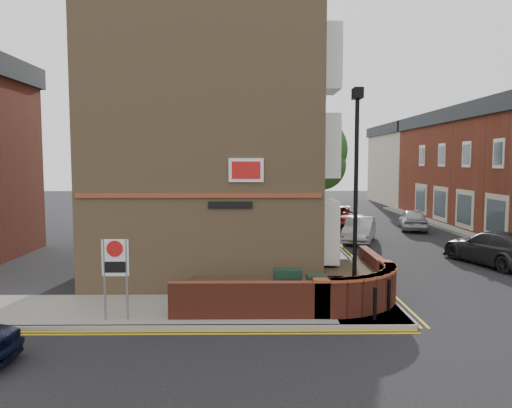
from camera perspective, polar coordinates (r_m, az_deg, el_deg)
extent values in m
plane|color=black|center=(13.56, 5.32, -14.06)|extent=(120.00, 120.00, 0.00)
cube|color=gray|center=(15.05, -8.97, -11.91)|extent=(13.00, 3.00, 0.12)
cube|color=gray|center=(29.27, 5.99, -3.60)|extent=(2.00, 32.00, 0.12)
cube|color=gray|center=(13.64, -9.91, -13.73)|extent=(13.00, 0.15, 0.12)
cube|color=gray|center=(29.40, 7.93, -3.58)|extent=(0.15, 32.00, 0.12)
cube|color=gray|center=(28.89, 24.79, -4.15)|extent=(0.15, 40.00, 0.12)
cube|color=gold|center=(13.43, -10.08, -14.29)|extent=(13.00, 0.28, 0.01)
cube|color=gold|center=(29.45, 8.41, -3.68)|extent=(0.28, 32.00, 0.01)
cube|color=#92724E|center=(20.85, -5.19, 8.27)|extent=(8.00, 10.00, 11.00)
cube|color=brown|center=(15.84, -6.57, 0.97)|extent=(7.80, 0.06, 0.15)
cube|color=white|center=(15.71, -1.14, 3.89)|extent=(1.10, 0.05, 0.75)
cube|color=black|center=(15.78, -2.95, -0.11)|extent=(1.40, 0.04, 0.22)
cylinder|color=black|center=(14.32, 11.31, -0.32)|extent=(0.12, 0.12, 6.00)
cylinder|color=black|center=(14.78, 11.13, -10.41)|extent=(0.20, 0.20, 0.80)
cube|color=black|center=(14.38, 11.53, 12.28)|extent=(0.25, 0.50, 0.30)
cube|color=black|center=(14.56, 3.62, -9.74)|extent=(0.80, 0.45, 1.20)
cube|color=black|center=(14.37, 6.94, -10.18)|extent=(0.55, 0.40, 1.10)
cylinder|color=black|center=(14.10, 13.43, -11.00)|extent=(0.11, 0.11, 0.90)
cylinder|color=black|center=(15.00, 14.94, -10.06)|extent=(0.11, 0.11, 0.90)
cylinder|color=slate|center=(14.19, -16.92, -8.27)|extent=(0.06, 0.06, 2.20)
cylinder|color=slate|center=(14.03, -14.54, -8.36)|extent=(0.06, 0.06, 2.20)
cube|color=white|center=(13.98, -15.79, -5.92)|extent=(0.72, 0.04, 1.00)
cylinder|color=red|center=(13.91, -15.85, -4.94)|extent=(0.44, 0.02, 0.44)
cube|color=#BAAE99|center=(53.17, 16.77, 3.79)|extent=(5.00, 12.00, 7.00)
cube|color=#2C3035|center=(53.26, 16.88, 8.10)|extent=(5.40, 12.40, 1.00)
cylinder|color=#382B1E|center=(27.03, 6.52, 0.66)|extent=(0.24, 0.24, 4.55)
sphere|color=#29521B|center=(26.96, 6.57, 6.18)|extent=(3.64, 3.64, 3.64)
sphere|color=#29521B|center=(26.71, 7.49, 4.37)|extent=(2.60, 2.60, 2.60)
sphere|color=#29521B|center=(27.32, 5.83, 5.22)|extent=(2.86, 2.86, 2.86)
cylinder|color=#382B1E|center=(34.95, 4.90, 2.06)|extent=(0.24, 0.24, 5.04)
sphere|color=#29521B|center=(34.93, 4.93, 6.78)|extent=(4.03, 4.03, 4.03)
sphere|color=#29521B|center=(34.65, 5.63, 5.24)|extent=(2.88, 2.88, 2.88)
sphere|color=#29521B|center=(35.28, 4.38, 5.95)|extent=(3.17, 3.17, 3.17)
cylinder|color=#382B1E|center=(42.92, 3.87, 2.42)|extent=(0.24, 0.24, 4.76)
sphere|color=#29521B|center=(42.89, 3.89, 6.05)|extent=(3.81, 3.81, 3.81)
sphere|color=#29521B|center=(42.61, 4.46, 4.87)|extent=(2.72, 2.72, 2.72)
sphere|color=#29521B|center=(43.26, 3.45, 5.41)|extent=(2.99, 2.99, 2.99)
cylinder|color=black|center=(38.03, 5.06, 0.90)|extent=(0.10, 0.10, 3.20)
imported|color=black|center=(37.94, 5.08, 4.07)|extent=(0.20, 0.16, 1.00)
imported|color=#A2A3A9|center=(27.71, 11.73, -2.89)|extent=(2.65, 4.32, 1.35)
imported|color=maroon|center=(33.63, 9.86, -1.45)|extent=(3.09, 5.27, 1.38)
imported|color=#28292D|center=(23.49, 25.64, -4.56)|extent=(3.37, 5.35, 1.45)
imported|color=#9FA1A7|center=(33.29, 17.52, -1.70)|extent=(2.44, 4.21, 1.35)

